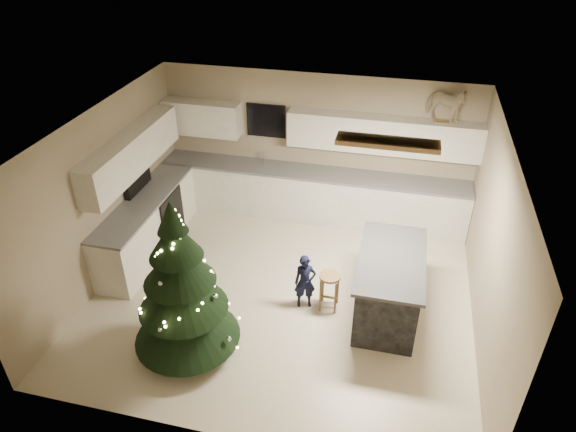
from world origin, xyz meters
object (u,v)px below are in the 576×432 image
object	(u,v)px
christmas_tree	(182,294)
toddler	(305,282)
bar_stool	(330,283)
rocking_horse	(445,104)
island	(389,285)

from	to	relation	value
christmas_tree	toddler	distance (m)	1.83
bar_stool	toddler	distance (m)	0.35
christmas_tree	toddler	size ratio (longest dim) A/B	2.64
christmas_tree	rocking_horse	distance (m)	4.94
island	toddler	world-z (taller)	island
christmas_tree	rocking_horse	bearing A→B (deg)	50.84
bar_stool	rocking_horse	world-z (taller)	rocking_horse
christmas_tree	rocking_horse	size ratio (longest dim) A/B	3.00
toddler	rocking_horse	distance (m)	3.56
christmas_tree	rocking_horse	xyz separation A→B (m)	(2.99, 3.67, 1.39)
rocking_horse	christmas_tree	bearing A→B (deg)	163.27
island	christmas_tree	size ratio (longest dim) A/B	0.75
bar_stool	christmas_tree	world-z (taller)	christmas_tree
christmas_tree	toddler	xyz separation A→B (m)	(1.31, 1.17, -0.50)
island	bar_stool	world-z (taller)	island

